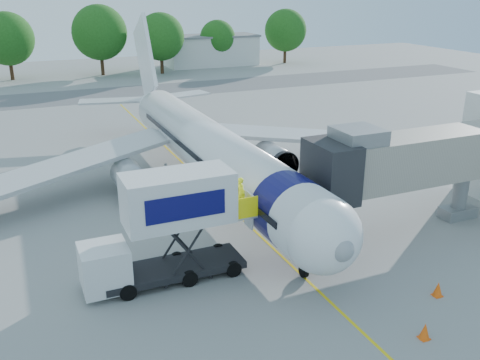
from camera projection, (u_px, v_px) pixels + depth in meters
name	position (u px, v px, depth m)	size (l,w,h in m)	color
ground	(231.00, 208.00, 34.96)	(160.00, 160.00, 0.00)	gray
guidance_line	(231.00, 208.00, 34.96)	(0.15, 70.00, 0.01)	yellow
taxiway_strip	(110.00, 94.00, 71.10)	(120.00, 10.00, 0.01)	#59595B
aircraft	(208.00, 148.00, 37.49)	(34.17, 37.73, 11.35)	white
jet_bridge	(407.00, 161.00, 30.44)	(13.90, 3.20, 6.60)	#9E9687
catering_hiloader	(166.00, 229.00, 25.63)	(8.50, 2.44, 5.50)	black
safety_cone_a	(438.00, 289.00, 25.03)	(0.46, 0.46, 0.74)	#FF580D
safety_cone_b	(425.00, 331.00, 22.01)	(0.46, 0.46, 0.73)	#FF580D
outbuilding_right	(211.00, 50.00, 95.64)	(16.40, 7.40, 5.30)	silver
tree_c	(7.00, 39.00, 79.67)	(7.92, 7.92, 10.09)	#382314
tree_d	(99.00, 32.00, 83.88)	(8.58, 8.58, 10.94)	#382314
tree_e	(161.00, 37.00, 85.58)	(7.58, 7.58, 9.66)	#382314
tree_f	(218.00, 38.00, 94.14)	(6.26, 6.26, 7.98)	#382314
tree_g	(286.00, 30.00, 97.24)	(7.58, 7.58, 9.67)	#382314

